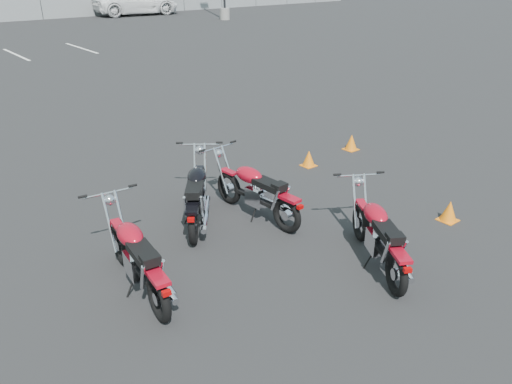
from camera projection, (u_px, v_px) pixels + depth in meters
ground at (271, 251)px, 7.13m from camera, size 120.00×120.00×0.00m
motorcycle_front_red at (138, 258)px, 6.11m from camera, size 0.79×2.04×1.00m
motorcycle_second_black at (197, 195)px, 7.76m from camera, size 1.54×1.84×1.00m
motorcycle_third_red at (257, 191)px, 7.90m from camera, size 0.77×2.00×0.98m
motorcycle_rear_red at (379, 236)px, 6.63m from camera, size 1.36×1.86×0.97m
training_cone_near at (309, 158)px, 10.05m from camera, size 0.27×0.27×0.32m
training_cone_far at (449, 211)px, 7.90m from camera, size 0.28×0.28×0.33m
training_cone_extra at (351, 142)px, 10.92m from camera, size 0.29×0.29×0.34m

